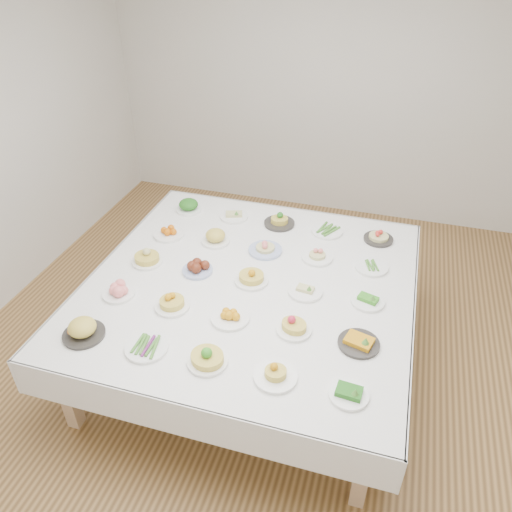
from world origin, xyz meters
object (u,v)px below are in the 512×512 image
(dish_0, at_px, (82,327))
(dish_24, at_px, (379,234))
(display_table, at_px, (250,289))
(dish_12, at_px, (251,273))

(dish_0, bearing_deg, dish_24, 44.74)
(dish_24, bearing_deg, display_table, -135.34)
(display_table, distance_m, dish_0, 1.20)
(display_table, distance_m, dish_12, 0.14)
(dish_24, bearing_deg, dish_12, -135.25)
(dish_0, bearing_deg, display_table, 44.82)
(display_table, bearing_deg, dish_0, -135.18)
(dish_12, bearing_deg, dish_24, 44.75)
(display_table, xyz_separation_m, dish_0, (-0.85, -0.84, 0.14))
(dish_0, distance_m, dish_12, 1.20)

